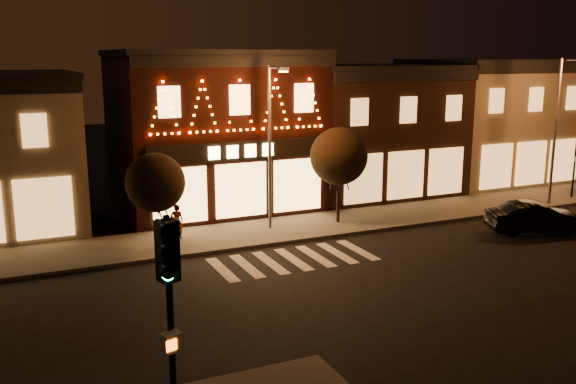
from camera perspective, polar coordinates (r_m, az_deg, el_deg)
ground at (r=22.08m, az=4.93°, el=-9.09°), size 120.00×120.00×0.00m
sidewalk_far at (r=29.68m, az=0.72°, el=-3.27°), size 44.00×4.00×0.15m
building_pulp at (r=33.65m, az=-6.73°, el=5.60°), size 10.20×8.34×8.30m
building_right_a at (r=37.70m, az=7.21°, el=5.68°), size 9.20×8.28×7.50m
building_right_b at (r=43.07m, az=17.53°, el=6.23°), size 9.20×8.28×7.80m
traffic_signal_near at (r=12.01m, az=-10.70°, el=-9.14°), size 0.42×0.53×5.01m
streetlamp_mid at (r=28.38m, az=-1.50°, el=5.18°), size 0.47×1.70×7.46m
streetlamp_right at (r=36.32m, az=23.44°, el=6.01°), size 0.73×1.77×7.75m
tree_left at (r=26.00m, az=-11.94°, el=0.83°), size 2.42×2.42×4.05m
tree_right at (r=29.86m, az=4.63°, el=3.24°), size 2.74×2.74×4.58m
dark_sedan at (r=31.13m, az=21.51°, el=-2.18°), size 4.61×2.95×1.43m
pedestrian at (r=27.98m, az=-10.04°, el=-2.63°), size 0.65×0.52×1.54m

